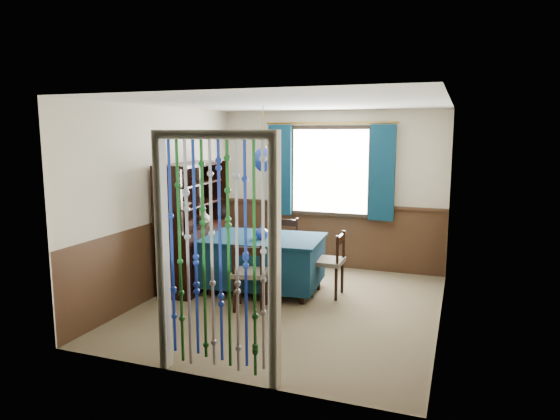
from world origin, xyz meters
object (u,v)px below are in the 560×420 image
at_px(dining_table, 264,260).
at_px(chair_right, 330,262).
at_px(chair_left, 204,250).
at_px(chair_far, 282,246).
at_px(vase_table, 262,232).
at_px(bowl_shelf, 183,204).
at_px(sideboard, 193,244).
at_px(vase_sideboard, 205,216).
at_px(chair_near, 250,274).
at_px(pendant_lamp, 263,159).

distance_m(dining_table, chair_right, 0.90).
bearing_deg(chair_right, chair_left, 95.58).
distance_m(chair_far, vase_table, 0.94).
xyz_separation_m(chair_far, bowl_shelf, (-0.96, -1.21, 0.75)).
bearing_deg(chair_left, sideboard, -73.38).
distance_m(bowl_shelf, vase_sideboard, 0.64).
xyz_separation_m(sideboard, vase_table, (1.04, 0.02, 0.24)).
bearing_deg(chair_right, dining_table, 97.71).
height_order(chair_near, chair_left, chair_left).
relative_size(sideboard, vase_table, 9.74).
relative_size(chair_right, vase_table, 4.81).
height_order(chair_left, bowl_shelf, bowl_shelf).
bearing_deg(chair_far, bowl_shelf, 54.43).
xyz_separation_m(dining_table, chair_left, (-0.89, -0.05, 0.08)).
relative_size(chair_near, vase_table, 4.73).
height_order(dining_table, chair_left, chair_left).
relative_size(chair_far, chair_right, 1.02).
distance_m(chair_left, vase_table, 0.97).
bearing_deg(pendant_lamp, chair_far, 90.29).
relative_size(pendant_lamp, bowl_shelf, 3.96).
bearing_deg(vase_table, pendant_lamp, 99.98).
bearing_deg(bowl_shelf, pendant_lamp, 25.42).
distance_m(sideboard, pendant_lamp, 1.58).
xyz_separation_m(chair_far, vase_table, (0.02, -0.86, 0.38)).
xyz_separation_m(chair_far, chair_left, (-0.89, -0.81, 0.05)).
bearing_deg(vase_table, chair_right, 14.46).
xyz_separation_m(bowl_shelf, vase_sideboard, (0.00, 0.59, -0.25)).
height_order(chair_far, chair_right, chair_far).
distance_m(dining_table, chair_far, 0.75).
relative_size(chair_left, pendant_lamp, 1.14).
bearing_deg(vase_table, sideboard, -179.17).
xyz_separation_m(dining_table, sideboard, (-1.02, -0.12, 0.17)).
xyz_separation_m(chair_far, chair_right, (0.90, -0.63, -0.01)).
bearing_deg(chair_near, dining_table, 86.49).
distance_m(chair_right, bowl_shelf, 2.09).
relative_size(pendant_lamp, vase_table, 4.81).
bearing_deg(bowl_shelf, chair_far, 51.58).
xyz_separation_m(chair_near, chair_far, (-0.12, 1.49, 0.02)).
distance_m(chair_right, vase_table, 0.98).
relative_size(dining_table, chair_right, 1.92).
relative_size(chair_near, vase_sideboard, 4.49).
bearing_deg(chair_near, sideboard, 139.12).
xyz_separation_m(chair_near, vase_table, (-0.10, 0.63, 0.39)).
bearing_deg(chair_far, pendant_lamp, 93.14).
bearing_deg(bowl_shelf, vase_table, 19.77).
bearing_deg(chair_right, chair_far, 54.82).
distance_m(chair_near, vase_sideboard, 1.48).
relative_size(chair_far, vase_table, 4.92).
relative_size(dining_table, chair_far, 1.88).
bearing_deg(chair_left, chair_far, 121.54).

